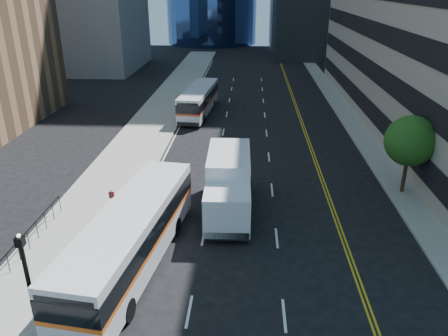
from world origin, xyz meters
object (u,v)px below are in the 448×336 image
at_px(lamp_post, 29,284).
at_px(bus_front, 132,236).
at_px(bus_rear, 199,100).
at_px(street_tree, 410,141).
at_px(box_truck, 228,184).

bearing_deg(lamp_post, bus_front, 64.69).
bearing_deg(bus_rear, lamp_post, -89.57).
height_order(street_tree, box_truck, street_tree).
bearing_deg(street_tree, bus_front, -150.23).
distance_m(bus_front, bus_rear, 26.94).
distance_m(street_tree, box_truck, 11.85).
xyz_separation_m(street_tree, box_truck, (-11.28, -3.17, -1.80)).
height_order(bus_rear, box_truck, box_truck).
xyz_separation_m(bus_front, box_truck, (4.33, 5.75, 0.16)).
distance_m(lamp_post, bus_front, 5.71).
bearing_deg(bus_front, box_truck, 60.69).
bearing_deg(lamp_post, box_truck, 58.16).
relative_size(lamp_post, bus_rear, 0.42).
relative_size(street_tree, box_truck, 0.69).
bearing_deg(bus_front, lamp_post, -107.68).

